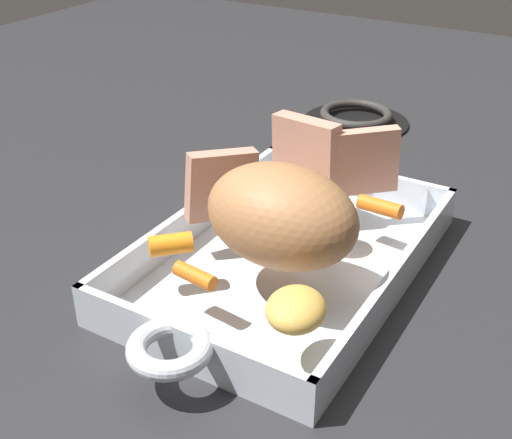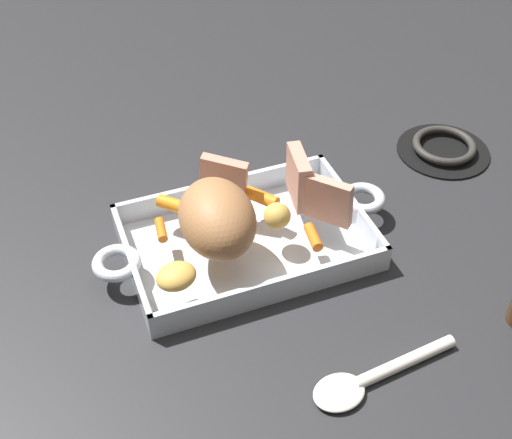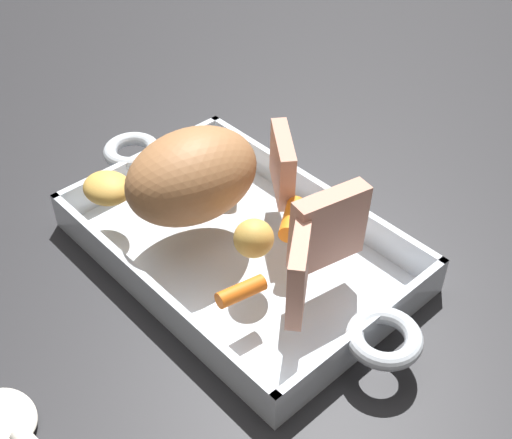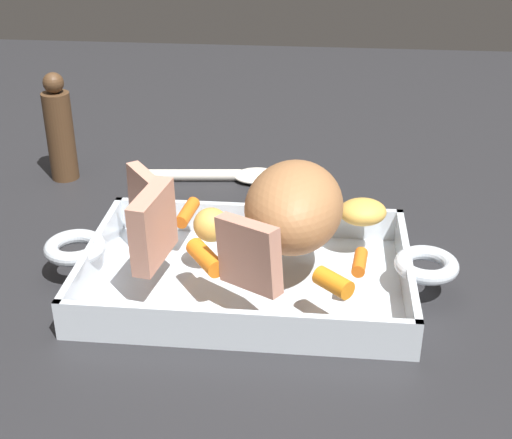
{
  "view_description": "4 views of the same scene",
  "coord_description": "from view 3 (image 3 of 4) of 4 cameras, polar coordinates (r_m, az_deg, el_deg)",
  "views": [
    {
      "loc": [
        0.52,
        0.27,
        0.39
      ],
      "look_at": [
        0.03,
        -0.02,
        0.07
      ],
      "focal_mm": 46.67,
      "sensor_mm": 36.0,
      "label": 1
    },
    {
      "loc": [
        0.25,
        0.7,
        0.74
      ],
      "look_at": [
        -0.01,
        0.02,
        0.08
      ],
      "focal_mm": 46.94,
      "sensor_mm": 36.0,
      "label": 2
    },
    {
      "loc": [
        -0.41,
        0.35,
        0.53
      ],
      "look_at": [
        -0.03,
        -0.0,
        0.07
      ],
      "focal_mm": 47.54,
      "sensor_mm": 36.0,
      "label": 3
    },
    {
      "loc": [
        0.08,
        -0.7,
        0.45
      ],
      "look_at": [
        0.01,
        0.01,
        0.08
      ],
      "focal_mm": 50.53,
      "sensor_mm": 36.0,
      "label": 4
    }
  ],
  "objects": [
    {
      "name": "ground_plane",
      "position": [
        0.76,
        -1.4,
        -3.11
      ],
      "size": [
        2.21,
        2.21,
        0.0
      ],
      "primitive_type": "plane",
      "color": "#232326"
    },
    {
      "name": "roasting_dish",
      "position": [
        0.75,
        -1.42,
        -2.31
      ],
      "size": [
        0.47,
        0.24,
        0.05
      ],
      "color": "silver",
      "rests_on": "ground_plane"
    },
    {
      "name": "pork_roast",
      "position": [
        0.71,
        -5.4,
        3.71
      ],
      "size": [
        0.12,
        0.16,
        0.09
      ],
      "primitive_type": "ellipsoid",
      "rotation": [
        0.0,
        0.0,
        4.64
      ],
      "color": "#A36D43",
      "rests_on": "roasting_dish"
    },
    {
      "name": "roast_slice_thick",
      "position": [
        0.66,
        6.12,
        -0.7
      ],
      "size": [
        0.04,
        0.09,
        0.08
      ],
      "primitive_type": "cube",
      "rotation": [
        -0.04,
        0.0,
        2.96
      ],
      "color": "tan",
      "rests_on": "roasting_dish"
    },
    {
      "name": "roast_slice_thin",
      "position": [
        0.62,
        3.6,
        -4.51
      ],
      "size": [
        0.06,
        0.07,
        0.08
      ],
      "primitive_type": "cube",
      "rotation": [
        0.05,
        0.0,
        0.68
      ],
      "color": "tan",
      "rests_on": "roasting_dish"
    },
    {
      "name": "roast_slice_outer",
      "position": [
        0.75,
        2.24,
        4.63
      ],
      "size": [
        0.07,
        0.06,
        0.08
      ],
      "primitive_type": "cube",
      "rotation": [
        -0.09,
        0.0,
        0.95
      ],
      "color": "tan",
      "rests_on": "roasting_dish"
    },
    {
      "name": "baby_carrot_center_right",
      "position": [
        0.64,
        -1.26,
        -6.07
      ],
      "size": [
        0.02,
        0.05,
        0.02
      ],
      "primitive_type": "cylinder",
      "rotation": [
        1.64,
        0.0,
        6.13
      ],
      "color": "orange",
      "rests_on": "roasting_dish"
    },
    {
      "name": "baby_carrot_northeast",
      "position": [
        0.81,
        -5.88,
        5.17
      ],
      "size": [
        0.02,
        0.04,
        0.01
      ],
      "primitive_type": "cylinder",
      "rotation": [
        1.56,
        0.0,
        6.16
      ],
      "color": "orange",
      "rests_on": "roasting_dish"
    },
    {
      "name": "baby_carrot_northwest",
      "position": [
        0.71,
        3.06,
        0.05
      ],
      "size": [
        0.05,
        0.06,
        0.02
      ],
      "primitive_type": "cylinder",
      "rotation": [
        1.6,
        0.0,
        0.61
      ],
      "color": "orange",
      "rests_on": "roasting_dish"
    },
    {
      "name": "baby_carrot_short",
      "position": [
        0.81,
        -1.98,
        5.85
      ],
      "size": [
        0.04,
        0.04,
        0.02
      ],
      "primitive_type": "cylinder",
      "rotation": [
        1.58,
        0.0,
        3.94
      ],
      "color": "orange",
      "rests_on": "roasting_dish"
    },
    {
      "name": "potato_near_roast",
      "position": [
        0.68,
        -0.19,
        -1.6
      ],
      "size": [
        0.04,
        0.04,
        0.04
      ],
      "primitive_type": "ellipsoid",
      "rotation": [
        0.0,
        0.0,
        1.61
      ],
      "color": "gold",
      "rests_on": "roasting_dish"
    },
    {
      "name": "potato_whole",
      "position": [
        0.76,
        -12.39,
        2.6
      ],
      "size": [
        0.07,
        0.06,
        0.03
      ],
      "primitive_type": "ellipsoid",
      "rotation": [
        0.0,
        0.0,
        3.36
      ],
      "color": "gold",
      "rests_on": "roasting_dish"
    }
  ]
}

